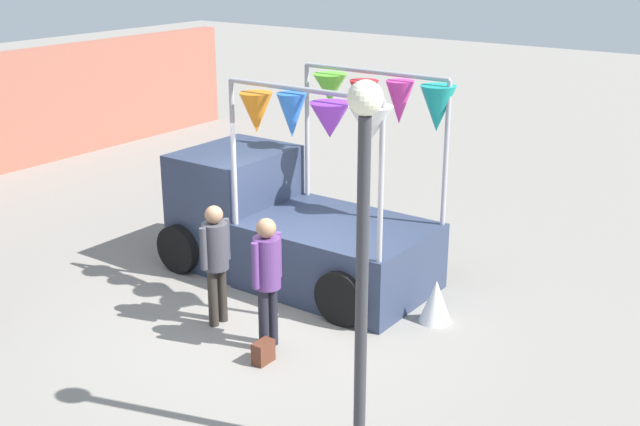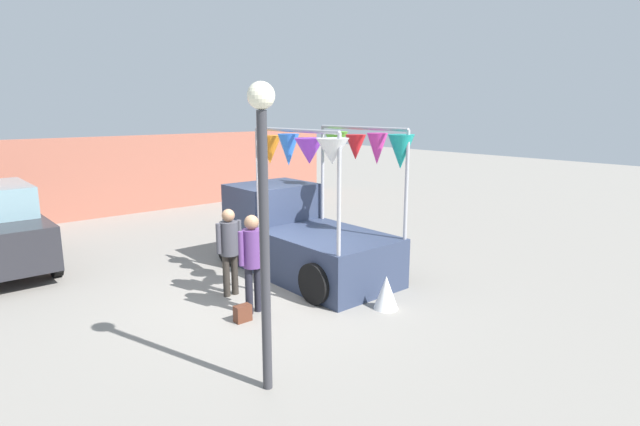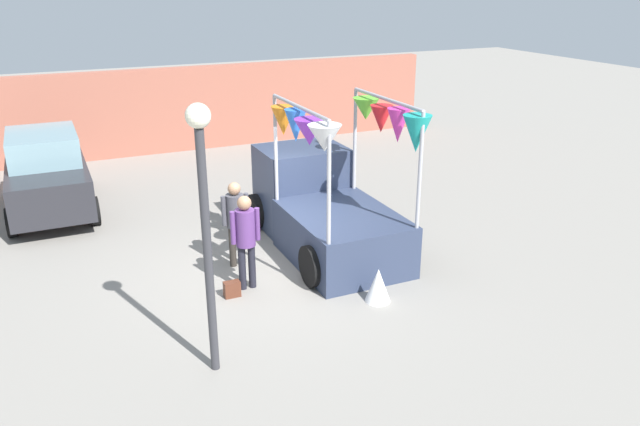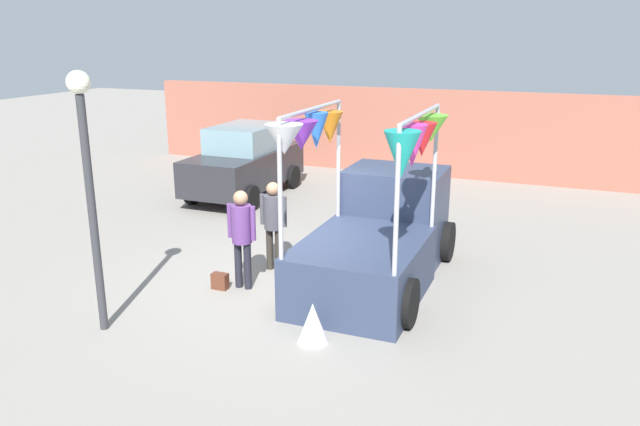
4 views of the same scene
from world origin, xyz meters
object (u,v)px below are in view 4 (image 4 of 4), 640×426
street_lamp (87,166)px  folded_kite_bundle_white (313,323)px  person_customer (242,230)px  person_vendor (273,218)px  handbag (220,281)px  vendor_truck (379,229)px  parked_car (245,161)px

street_lamp → folded_kite_bundle_white: 3.84m
person_customer → folded_kite_bundle_white: size_ratio=2.89×
person_vendor → handbag: 1.53m
vendor_truck → handbag: 2.92m
parked_car → street_lamp: bearing=-77.0°
handbag → folded_kite_bundle_white: bearing=-28.0°
vendor_truck → person_customer: size_ratio=2.39×
person_vendor → street_lamp: street_lamp is taller
handbag → parked_car: bearing=114.4°
person_customer → person_vendor: (0.12, 0.97, -0.04)m
person_vendor → handbag: bearing=-111.8°
vendor_truck → handbag: vendor_truck is taller
person_vendor → folded_kite_bundle_white: size_ratio=2.78×
vendor_truck → handbag: size_ratio=14.75×
handbag → folded_kite_bundle_white: 2.52m
person_vendor → handbag: (-0.47, -1.17, -0.87)m
vendor_truck → folded_kite_bundle_white: 2.75m
vendor_truck → person_vendor: vendor_truck is taller
handbag → vendor_truck: bearing=32.1°
person_customer → person_vendor: 0.98m
parked_car → person_vendor: bearing=-56.2°
handbag → person_customer: bearing=29.7°
vendor_truck → parked_car: size_ratio=1.03×
vendor_truck → parked_car: (-5.02, 4.31, 0.02)m
folded_kite_bundle_white → parked_car: bearing=124.8°
folded_kite_bundle_white → handbag: bearing=152.0°
parked_car → handbag: (2.64, -5.80, -0.80)m
person_vendor → street_lamp: 3.69m
folded_kite_bundle_white → vendor_truck: bearing=86.5°
person_vendor → folded_kite_bundle_white: 3.02m
street_lamp → folded_kite_bundle_white: bearing=14.0°
vendor_truck → parked_car: vendor_truck is taller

